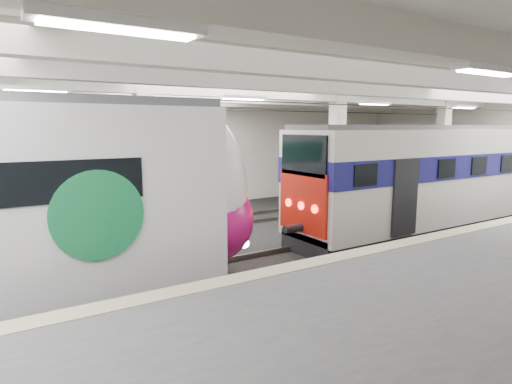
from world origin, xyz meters
TOP-DOWN VIEW (x-y plane):
  - station_hall at (0.00, -1.74)m, footprint 36.00×24.00m
  - older_rer at (6.91, 0.00)m, footprint 12.16×2.69m

SIDE VIEW (x-z plane):
  - older_rer at x=6.91m, z-range 0.10..4.17m
  - station_hall at x=0.00m, z-range 0.37..6.12m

